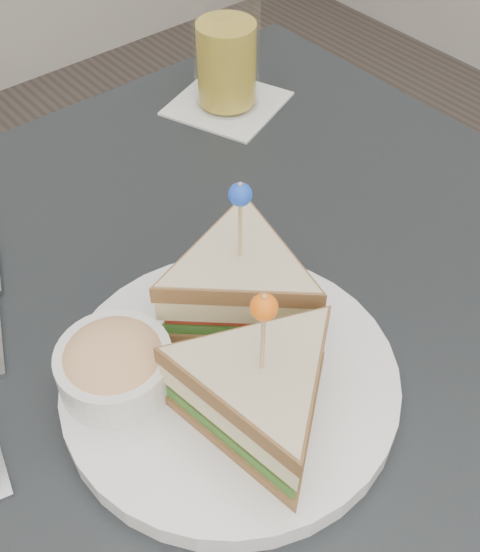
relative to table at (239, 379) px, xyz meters
name	(u,v)px	position (x,y,z in m)	size (l,w,h in m)	color
table	(239,379)	(0.00, 0.00, 0.00)	(0.80, 0.80, 0.75)	black
plate_meal	(232,349)	(-0.04, -0.04, 0.12)	(0.31, 0.30, 0.16)	white
drink_set	(226,52)	(0.21, 0.28, 0.15)	(0.16, 0.16, 0.16)	white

